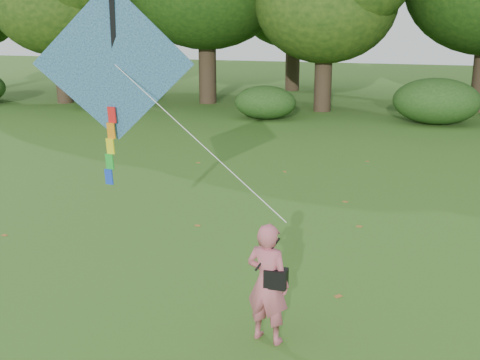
# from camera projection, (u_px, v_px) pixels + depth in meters

# --- Properties ---
(ground) EXTENTS (100.00, 100.00, 0.00)m
(ground) POSITION_uv_depth(u_px,v_px,m) (241.00, 313.00, 9.02)
(ground) COLOR #265114
(ground) RESTS_ON ground
(man_kite_flyer) EXTENTS (0.70, 0.54, 1.69)m
(man_kite_flyer) POSITION_uv_depth(u_px,v_px,m) (268.00, 283.00, 8.06)
(man_kite_flyer) COLOR #C05A69
(man_kite_flyer) RESTS_ON ground
(crossbody_bag) EXTENTS (0.43, 0.20, 0.69)m
(crossbody_bag) POSITION_uv_depth(u_px,v_px,m) (276.00, 277.00, 7.97)
(crossbody_bag) COLOR black
(crossbody_bag) RESTS_ON ground
(flying_kite) EXTENTS (4.28, 1.86, 3.22)m
(flying_kite) POSITION_uv_depth(u_px,v_px,m) (114.00, 67.00, 9.39)
(flying_kite) COLOR #2661A6
(flying_kite) RESTS_ON ground
(shrub_band) EXTENTS (39.15, 3.22, 1.88)m
(shrub_band) POSITION_uv_depth(u_px,v_px,m) (344.00, 101.00, 25.26)
(shrub_band) COLOR #264919
(shrub_band) RESTS_ON ground
(fallen_leaves) EXTENTS (11.53, 9.71, 0.01)m
(fallen_leaves) POSITION_uv_depth(u_px,v_px,m) (324.00, 200.00, 14.49)
(fallen_leaves) COLOR #975C29
(fallen_leaves) RESTS_ON ground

